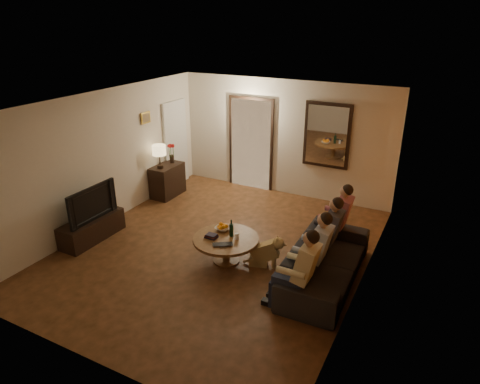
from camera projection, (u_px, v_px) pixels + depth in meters
The scene contains 33 objects.
floor at pixel (217, 249), 7.63m from camera, with size 5.00×6.00×0.01m, color #3C2610.
ceiling at pixel (214, 103), 6.63m from camera, with size 5.00×6.00×0.01m, color white.
back_wall at pixel (283, 138), 9.59m from camera, with size 5.00×0.02×2.60m, color beige.
front_wall at pixel (77, 269), 4.68m from camera, with size 5.00×0.02×2.60m, color beige.
left_wall at pixel (103, 159), 8.19m from camera, with size 0.02×6.00×2.60m, color beige.
right_wall at pixel (368, 210), 6.07m from camera, with size 0.02×6.00×2.60m, color beige.
orange_accent at pixel (367, 210), 6.08m from camera, with size 0.01×6.00×2.60m, color orange.
kitchen_doorway at pixel (251, 145), 10.01m from camera, with size 1.00×0.06×2.10m, color #FFE0A5.
door_trim at pixel (251, 145), 10.00m from camera, with size 1.12×0.04×2.22m, color black.
fridge_glimpse at pixel (261, 152), 9.97m from camera, with size 0.45×0.03×1.70m, color silver.
mirror_frame at pixel (327, 135), 9.06m from camera, with size 1.00×0.05×1.40m, color black.
mirror_glass at pixel (327, 136), 9.03m from camera, with size 0.86×0.02×1.26m, color white.
white_door at pixel (176, 144), 10.17m from camera, with size 0.06×0.85×2.04m, color white.
framed_art at pixel (146, 118), 9.03m from camera, with size 0.03×0.28×0.24m, color #B28C33.
art_canvas at pixel (146, 118), 9.03m from camera, with size 0.01×0.22×0.18m, color brown.
dresser at pixel (167, 180), 9.77m from camera, with size 0.45×0.81×0.72m, color black.
table_lamp at pixel (160, 157), 9.34m from camera, with size 0.30×0.30×0.54m, color beige, non-canonical shape.
flower_vase at pixel (172, 153), 9.72m from camera, with size 0.14×0.14×0.44m, color #AA1412, non-canonical shape.
tv_stand at pixel (92, 228), 7.91m from camera, with size 0.45×1.27×0.42m, color black.
tv at pixel (88, 202), 7.70m from camera, with size 0.14×1.10×0.63m, color black.
sofa at pixel (326, 261), 6.62m from camera, with size 0.90×2.30×0.67m, color black.
person_a at pixel (301, 274), 5.83m from camera, with size 0.60×0.40×1.20m, color tan, non-canonical shape.
person_b at pixel (315, 254), 6.32m from camera, with size 0.60×0.40×1.20m, color tan, non-canonical shape.
person_c at pixel (327, 237), 6.81m from camera, with size 0.60×0.40×1.20m, color tan, non-canonical shape.
person_d at pixel (337, 222), 7.30m from camera, with size 0.60×0.40×1.20m, color tan, non-canonical shape.
dog at pixel (265, 251), 7.03m from camera, with size 0.56×0.24×0.56m, color tan, non-canonical shape.
coffee_table at pixel (226, 250), 7.17m from camera, with size 1.10×1.10×0.45m, color brown.
bowl at pixel (223, 228), 7.33m from camera, with size 0.26×0.26×0.06m, color white.
oranges at pixel (223, 225), 7.30m from camera, with size 0.20×0.20×0.08m, color orange, non-canonical shape.
wine_bottle at pixel (231, 228), 7.08m from camera, with size 0.07×0.07×0.31m, color black, non-canonical shape.
wine_glass at pixel (237, 236), 7.03m from camera, with size 0.06×0.06×0.10m, color silver.
book_stack at pixel (211, 236), 7.08m from camera, with size 0.20×0.15×0.07m, color black, non-canonical shape.
laptop at pixel (223, 246), 6.81m from camera, with size 0.33×0.21×0.03m, color black.
Camera 1 is at (3.42, -5.72, 3.89)m, focal length 32.00 mm.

